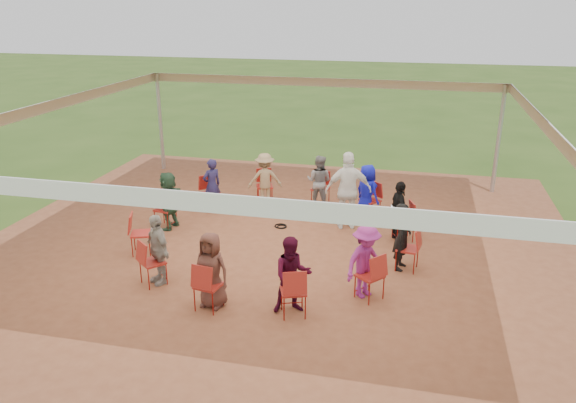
% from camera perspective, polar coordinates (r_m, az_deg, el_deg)
% --- Properties ---
extents(ground, '(80.00, 80.00, 0.00)m').
position_cam_1_polar(ground, '(12.35, -1.23, -4.58)').
color(ground, '#314C18').
rests_on(ground, ground).
extents(dirt_patch, '(13.00, 13.00, 0.00)m').
position_cam_1_polar(dirt_patch, '(12.35, -1.23, -4.55)').
color(dirt_patch, brown).
rests_on(dirt_patch, ground).
extents(tent, '(10.33, 10.33, 3.00)m').
position_cam_1_polar(tent, '(11.58, -1.32, 6.18)').
color(tent, '#B2B2B7').
rests_on(tent, ground).
extents(chair_0, '(0.56, 0.55, 0.90)m').
position_cam_1_polar(chair_0, '(12.76, 11.64, -1.99)').
color(chair_0, '#A5221A').
rests_on(chair_0, ground).
extents(chair_1, '(0.60, 0.61, 0.90)m').
position_cam_1_polar(chair_1, '(13.93, 8.32, 0.09)').
color(chair_1, '#A5221A').
rests_on(chair_1, ground).
extents(chair_2, '(0.49, 0.50, 0.90)m').
position_cam_1_polar(chair_2, '(14.67, 3.31, 1.29)').
color(chair_2, '#A5221A').
rests_on(chair_2, ground).
extents(chair_3, '(0.55, 0.56, 0.90)m').
position_cam_1_polar(chair_3, '(14.85, -2.39, 1.54)').
color(chair_3, '#A5221A').
rests_on(chair_3, ground).
extents(chair_4, '(0.61, 0.60, 0.90)m').
position_cam_1_polar(chair_4, '(14.44, -7.92, 0.83)').
color(chair_4, '#A5221A').
rests_on(chair_4, ground).
extents(chair_5, '(0.50, 0.49, 0.90)m').
position_cam_1_polar(chair_5, '(13.52, -12.39, -0.79)').
color(chair_5, '#A5221A').
rests_on(chair_5, ground).
extents(chair_6, '(0.56, 0.55, 0.90)m').
position_cam_1_polar(chair_6, '(12.24, -14.70, -3.19)').
color(chair_6, '#A5221A').
rests_on(chair_6, ground).
extents(chair_7, '(0.60, 0.61, 0.90)m').
position_cam_1_polar(chair_7, '(10.90, -13.58, -6.04)').
color(chair_7, '#A5221A').
rests_on(chair_7, ground).
extents(chair_8, '(0.49, 0.50, 0.90)m').
position_cam_1_polar(chair_8, '(9.88, -8.09, -8.46)').
color(chair_8, '#A5221A').
rests_on(chair_8, ground).
extents(chair_9, '(0.55, 0.56, 0.90)m').
position_cam_1_polar(chair_9, '(9.61, 0.55, -9.12)').
color(chair_9, '#A5221A').
rests_on(chair_9, ground).
extents(chair_10, '(0.61, 0.60, 0.90)m').
position_cam_1_polar(chair_10, '(10.21, 8.31, -7.51)').
color(chair_10, '#A5221A').
rests_on(chair_10, ground).
extents(chair_11, '(0.50, 0.49, 0.90)m').
position_cam_1_polar(chair_11, '(11.40, 12.05, -4.72)').
color(chair_11, '#A5221A').
rests_on(chair_11, ground).
extents(person_seated_0, '(0.67, 0.90, 1.38)m').
position_cam_1_polar(person_seated_0, '(12.64, 11.20, -0.99)').
color(person_seated_0, black).
rests_on(person_seated_0, ground).
extents(person_seated_1, '(0.76, 0.72, 1.38)m').
position_cam_1_polar(person_seated_1, '(13.77, 8.02, 0.95)').
color(person_seated_1, '#1014B2').
rests_on(person_seated_1, ground).
extents(person_seated_2, '(0.72, 0.49, 1.38)m').
position_cam_1_polar(person_seated_2, '(14.48, 3.17, 2.07)').
color(person_seated_2, slate).
rests_on(person_seated_2, ground).
extents(person_seated_3, '(0.99, 0.72, 1.38)m').
position_cam_1_polar(person_seated_3, '(14.66, -2.37, 2.30)').
color(person_seated_3, '#987E58').
rests_on(person_seated_3, ground).
extents(person_seated_4, '(0.57, 0.60, 1.38)m').
position_cam_1_polar(person_seated_4, '(14.27, -7.73, 1.64)').
color(person_seated_4, '#201C45').
rests_on(person_seated_4, ground).
extents(person_seated_5, '(0.68, 1.34, 1.38)m').
position_cam_1_polar(person_seated_5, '(13.37, -12.04, 0.12)').
color(person_seated_5, '#2A4D34').
rests_on(person_seated_5, ground).
extents(person_seated_6, '(0.88, 0.83, 1.38)m').
position_cam_1_polar(person_seated_6, '(10.84, -13.11, -4.72)').
color(person_seated_6, '#9E988C').
rests_on(person_seated_6, ground).
extents(person_seated_7, '(0.73, 0.48, 1.38)m').
position_cam_1_polar(person_seated_7, '(9.86, -7.81, -6.91)').
color(person_seated_7, '#522D24').
rests_on(person_seated_7, ground).
extents(person_seated_8, '(0.76, 0.59, 1.38)m').
position_cam_1_polar(person_seated_8, '(9.60, 0.45, -7.50)').
color(person_seated_8, '#3F081E').
rests_on(person_seated_8, ground).
extents(person_seated_9, '(0.91, 0.97, 1.38)m').
position_cam_1_polar(person_seated_9, '(10.17, 7.90, -6.05)').
color(person_seated_9, '#92257A').
rests_on(person_seated_9, ground).
extents(person_seated_10, '(0.41, 0.55, 1.38)m').
position_cam_1_polar(person_seated_10, '(11.32, 11.54, -3.51)').
color(person_seated_10, black).
rests_on(person_seated_10, ground).
extents(standing_person, '(1.19, 0.82, 1.84)m').
position_cam_1_polar(standing_person, '(13.09, 6.14, 1.11)').
color(standing_person, white).
rests_on(standing_person, ground).
extents(cable_coil, '(0.33, 0.33, 0.03)m').
position_cam_1_polar(cable_coil, '(13.37, -0.71, -2.53)').
color(cable_coil, black).
rests_on(cable_coil, ground).
extents(laptop, '(0.35, 0.39, 0.22)m').
position_cam_1_polar(laptop, '(12.61, 10.49, -1.21)').
color(laptop, '#B7B7BC').
rests_on(laptop, ground).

